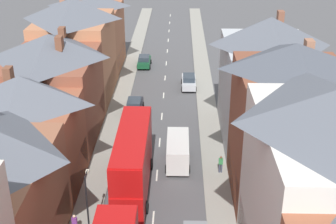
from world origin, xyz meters
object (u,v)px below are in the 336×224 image
Objects in this scene: car_near_blue at (134,106)px; car_parked_right_a at (189,81)px; double_decker_bus_lead at (133,161)px; street_lamp at (88,204)px; pedestrian_mid_left at (75,223)px; pedestrian_mid_right at (221,163)px; car_parked_left_a at (144,61)px; delivery_van at (178,150)px.

car_parked_right_a is (6.20, 7.69, 0.05)m from car_near_blue.
car_near_blue is 9.88m from car_parked_right_a.
double_decker_bus_lead is 15.40m from car_near_blue.
pedestrian_mid_left is at bearing 148.81° from street_lamp.
pedestrian_mid_right reaches higher than car_parked_right_a.
street_lamp reaches higher than pedestrian_mid_right.
car_parked_left_a is 26.92m from delivery_van.
car_parked_right_a is 2.73× the size of pedestrian_mid_left.
car_parked_right_a is 18.61m from delivery_van.
pedestrian_mid_right reaches higher than car_parked_left_a.
pedestrian_mid_right reaches higher than car_near_blue.
pedestrian_mid_right is (8.64, -12.50, 0.23)m from car_near_blue.
car_parked_left_a is 29.40m from pedestrian_mid_right.
car_parked_right_a is at bearing 96.88° from pedestrian_mid_right.
double_decker_bus_lead is at bearing 57.40° from pedestrian_mid_left.
delivery_van reaches higher than pedestrian_mid_right.
delivery_van is 12.52m from street_lamp.
car_parked_left_a is 37.36m from street_lamp.
car_parked_right_a is at bearing 85.99° from delivery_van.
car_parked_left_a is 2.52× the size of pedestrian_mid_left.
delivery_van is 4.09m from pedestrian_mid_right.
car_near_blue is 21.06m from pedestrian_mid_left.
delivery_van is (-1.30, -18.56, 0.48)m from car_parked_right_a.
car_near_blue is 1.02× the size of car_parked_right_a.
car_near_blue is at bearing 86.96° from street_lamp.
pedestrian_mid_left is at bearing -106.65° from car_parked_right_a.
pedestrian_mid_right is at bearing 37.45° from pedestrian_mid_left.
car_parked_right_a reaches higher than car_near_blue.
car_parked_left_a is at bearing 88.23° from street_lamp.
pedestrian_mid_left is (-3.65, -5.71, -1.78)m from double_decker_bus_lead.
street_lamp is at bearing -31.19° from pedestrian_mid_left.
car_near_blue is at bearing 94.85° from double_decker_bus_lead.
car_parked_left_a is 10.05m from car_parked_right_a.
car_parked_left_a is 0.92× the size of car_parked_right_a.
double_decker_bus_lead is 6.91m from street_lamp.
pedestrian_mid_right is 13.59m from street_lamp.
pedestrian_mid_right is (3.74, -1.64, -0.30)m from delivery_van.
car_near_blue is 21.83m from street_lamp.
street_lamp is (-6.05, -10.80, 1.90)m from delivery_van.
car_near_blue is 2.77× the size of pedestrian_mid_left.
car_parked_left_a is 0.78× the size of delivery_van.
double_decker_bus_lead reaches higher than pedestrian_mid_left.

